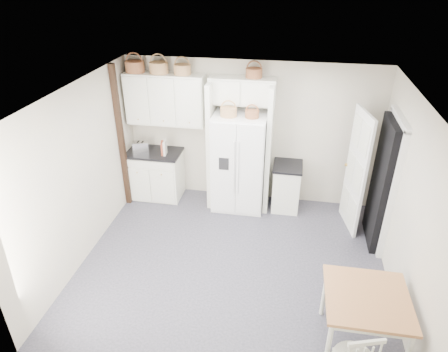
# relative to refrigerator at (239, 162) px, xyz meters

# --- Properties ---
(floor) EXTENTS (4.50, 4.50, 0.00)m
(floor) POSITION_rel_refrigerator_xyz_m (0.15, -1.64, -0.88)
(floor) COLOR #2C2C33
(floor) RESTS_ON ground
(ceiling) EXTENTS (4.50, 4.50, 0.00)m
(ceiling) POSITION_rel_refrigerator_xyz_m (0.15, -1.64, 1.72)
(ceiling) COLOR white
(ceiling) RESTS_ON wall_back
(wall_back) EXTENTS (4.50, 0.00, 4.50)m
(wall_back) POSITION_rel_refrigerator_xyz_m (0.15, 0.36, 0.42)
(wall_back) COLOR beige
(wall_back) RESTS_ON floor
(wall_left) EXTENTS (0.00, 4.00, 4.00)m
(wall_left) POSITION_rel_refrigerator_xyz_m (-2.10, -1.64, 0.42)
(wall_left) COLOR beige
(wall_left) RESTS_ON floor
(wall_right) EXTENTS (0.00, 4.00, 4.00)m
(wall_right) POSITION_rel_refrigerator_xyz_m (2.40, -1.64, 0.42)
(wall_right) COLOR beige
(wall_right) RESTS_ON floor
(refrigerator) EXTENTS (0.91, 0.73, 1.77)m
(refrigerator) POSITION_rel_refrigerator_xyz_m (0.00, 0.00, 0.00)
(refrigerator) COLOR white
(refrigerator) RESTS_ON floor
(base_cab_left) EXTENTS (0.96, 0.61, 0.89)m
(base_cab_left) POSITION_rel_refrigerator_xyz_m (-1.61, 0.06, -0.44)
(base_cab_left) COLOR white
(base_cab_left) RESTS_ON floor
(base_cab_right) EXTENTS (0.47, 0.57, 0.83)m
(base_cab_right) POSITION_rel_refrigerator_xyz_m (0.86, 0.06, -0.47)
(base_cab_right) COLOR white
(base_cab_right) RESTS_ON floor
(dining_table) EXTENTS (0.93, 0.93, 0.77)m
(dining_table) POSITION_rel_refrigerator_xyz_m (1.85, -2.82, -0.50)
(dining_table) COLOR #A47644
(dining_table) RESTS_ON floor
(counter_left) EXTENTS (1.00, 0.65, 0.04)m
(counter_left) POSITION_rel_refrigerator_xyz_m (-1.61, 0.06, 0.03)
(counter_left) COLOR black
(counter_left) RESTS_ON base_cab_left
(counter_right) EXTENTS (0.51, 0.60, 0.04)m
(counter_right) POSITION_rel_refrigerator_xyz_m (0.86, 0.06, -0.03)
(counter_right) COLOR black
(counter_right) RESTS_ON base_cab_right
(toaster) EXTENTS (0.32, 0.24, 0.19)m
(toaster) POSITION_rel_refrigerator_xyz_m (-1.83, 0.01, 0.15)
(toaster) COLOR silver
(toaster) RESTS_ON counter_left
(cookbook_red) EXTENTS (0.07, 0.17, 0.24)m
(cookbook_red) POSITION_rel_refrigerator_xyz_m (-1.41, -0.02, 0.17)
(cookbook_red) COLOR #963B24
(cookbook_red) RESTS_ON counter_left
(cookbook_cream) EXTENTS (0.06, 0.18, 0.26)m
(cookbook_cream) POSITION_rel_refrigerator_xyz_m (-1.36, -0.02, 0.18)
(cookbook_cream) COLOR beige
(cookbook_cream) RESTS_ON counter_left
(basket_upper_a) EXTENTS (0.33, 0.33, 0.19)m
(basket_upper_a) POSITION_rel_refrigerator_xyz_m (-1.86, 0.19, 1.56)
(basket_upper_a) COLOR brown
(basket_upper_a) RESTS_ON upper_cabinet
(basket_upper_b) EXTENTS (0.32, 0.32, 0.19)m
(basket_upper_b) POSITION_rel_refrigerator_xyz_m (-1.43, 0.19, 1.56)
(basket_upper_b) COLOR #9F7D48
(basket_upper_b) RESTS_ON upper_cabinet
(basket_upper_c) EXTENTS (0.29, 0.29, 0.17)m
(basket_upper_c) POSITION_rel_refrigerator_xyz_m (-1.02, 0.19, 1.55)
(basket_upper_c) COLOR #9F7D48
(basket_upper_c) RESTS_ON upper_cabinet
(basket_bridge_b) EXTENTS (0.27, 0.27, 0.16)m
(basket_bridge_b) POSITION_rel_refrigerator_xyz_m (0.18, 0.19, 1.54)
(basket_bridge_b) COLOR brown
(basket_bridge_b) RESTS_ON bridge_cabinet
(basket_fridge_a) EXTENTS (0.28, 0.28, 0.15)m
(basket_fridge_a) POSITION_rel_refrigerator_xyz_m (-0.18, -0.10, 0.96)
(basket_fridge_a) COLOR #9F7D48
(basket_fridge_a) RESTS_ON refrigerator
(basket_fridge_b) EXTENTS (0.23, 0.23, 0.12)m
(basket_fridge_b) POSITION_rel_refrigerator_xyz_m (0.21, -0.10, 0.94)
(basket_fridge_b) COLOR brown
(basket_fridge_b) RESTS_ON refrigerator
(upper_cabinet) EXTENTS (1.40, 0.34, 0.90)m
(upper_cabinet) POSITION_rel_refrigerator_xyz_m (-1.35, 0.19, 1.02)
(upper_cabinet) COLOR white
(upper_cabinet) RESTS_ON wall_back
(bridge_cabinet) EXTENTS (1.12, 0.34, 0.45)m
(bridge_cabinet) POSITION_rel_refrigerator_xyz_m (-0.00, 0.19, 1.24)
(bridge_cabinet) COLOR white
(bridge_cabinet) RESTS_ON wall_back
(fridge_panel_left) EXTENTS (0.08, 0.60, 2.30)m
(fridge_panel_left) POSITION_rel_refrigerator_xyz_m (-0.51, 0.06, 0.27)
(fridge_panel_left) COLOR white
(fridge_panel_left) RESTS_ON floor
(fridge_panel_right) EXTENTS (0.08, 0.60, 2.30)m
(fridge_panel_right) POSITION_rel_refrigerator_xyz_m (0.51, 0.06, 0.27)
(fridge_panel_right) COLOR white
(fridge_panel_right) RESTS_ON floor
(trim_post) EXTENTS (0.09, 0.09, 2.60)m
(trim_post) POSITION_rel_refrigerator_xyz_m (-2.05, -0.29, 0.42)
(trim_post) COLOR black
(trim_post) RESTS_ON floor
(doorway_void) EXTENTS (0.18, 0.85, 2.05)m
(doorway_void) POSITION_rel_refrigerator_xyz_m (2.31, -0.64, 0.14)
(doorway_void) COLOR black
(doorway_void) RESTS_ON floor
(door_slab) EXTENTS (0.21, 0.79, 2.05)m
(door_slab) POSITION_rel_refrigerator_xyz_m (1.95, -0.31, 0.14)
(door_slab) COLOR white
(door_slab) RESTS_ON floor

